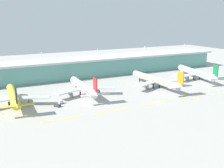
{
  "coord_description": "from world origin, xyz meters",
  "views": [
    {
      "loc": [
        -115.08,
        -154.52,
        60.01
      ],
      "look_at": [
        -16.11,
        38.86,
        7.0
      ],
      "focal_mm": 45.26,
      "sensor_mm": 36.0,
      "label": 1
    }
  ],
  "objects_px": {
    "airliner_farthest": "(196,73)",
    "airliner_far_middle": "(155,80)",
    "pushback_tug": "(57,105)",
    "safety_cone_left_wingtip": "(35,110)",
    "airliner_nearest": "(13,97)",
    "baggage_cart": "(61,102)",
    "safety_cone_nose_front": "(51,107)",
    "safety_cone_right_wingtip": "(2,114)",
    "airliner_near_middle": "(84,87)"
  },
  "relations": [
    {
      "from": "airliner_farthest",
      "to": "airliner_far_middle",
      "type": "bearing_deg",
      "value": -171.8
    },
    {
      "from": "pushback_tug",
      "to": "safety_cone_left_wingtip",
      "type": "bearing_deg",
      "value": -174.46
    },
    {
      "from": "airliner_nearest",
      "to": "baggage_cart",
      "type": "relative_size",
      "value": 14.73
    },
    {
      "from": "safety_cone_left_wingtip",
      "to": "safety_cone_nose_front",
      "type": "bearing_deg",
      "value": 11.94
    },
    {
      "from": "safety_cone_left_wingtip",
      "to": "safety_cone_right_wingtip",
      "type": "xyz_separation_m",
      "value": [
        -19.7,
        2.72,
        0.0
      ]
    },
    {
      "from": "airliner_nearest",
      "to": "airliner_far_middle",
      "type": "height_order",
      "value": "same"
    },
    {
      "from": "baggage_cart",
      "to": "safety_cone_right_wingtip",
      "type": "xyz_separation_m",
      "value": [
        -38.82,
        -3.98,
        -0.91
      ]
    },
    {
      "from": "pushback_tug",
      "to": "baggage_cart",
      "type": "bearing_deg",
      "value": 52.64
    },
    {
      "from": "airliner_farthest",
      "to": "pushback_tug",
      "type": "xyz_separation_m",
      "value": [
        -142.77,
        -20.79,
        -5.35
      ]
    },
    {
      "from": "airliner_nearest",
      "to": "airliner_farthest",
      "type": "bearing_deg",
      "value": 1.67
    },
    {
      "from": "airliner_nearest",
      "to": "airliner_farthest",
      "type": "distance_m",
      "value": 168.44
    },
    {
      "from": "baggage_cart",
      "to": "airliner_near_middle",
      "type": "bearing_deg",
      "value": 30.79
    },
    {
      "from": "airliner_nearest",
      "to": "airliner_near_middle",
      "type": "relative_size",
      "value": 0.96
    },
    {
      "from": "baggage_cart",
      "to": "safety_cone_left_wingtip",
      "type": "xyz_separation_m",
      "value": [
        -19.12,
        -6.7,
        -0.91
      ]
    },
    {
      "from": "airliner_nearest",
      "to": "pushback_tug",
      "type": "distance_m",
      "value": 30.59
    },
    {
      "from": "airliner_nearest",
      "to": "pushback_tug",
      "type": "xyz_separation_m",
      "value": [
        25.6,
        -15.86,
        -5.34
      ]
    },
    {
      "from": "baggage_cart",
      "to": "airliner_far_middle",
      "type": "bearing_deg",
      "value": 5.27
    },
    {
      "from": "airliner_near_middle",
      "to": "pushback_tug",
      "type": "bearing_deg",
      "value": -144.85
    },
    {
      "from": "pushback_tug",
      "to": "safety_cone_nose_front",
      "type": "relative_size",
      "value": 7.14
    },
    {
      "from": "airliner_farthest",
      "to": "airliner_nearest",
      "type": "bearing_deg",
      "value": -178.33
    },
    {
      "from": "safety_cone_left_wingtip",
      "to": "safety_cone_nose_front",
      "type": "xyz_separation_m",
      "value": [
        11.26,
        2.38,
        0.0
      ]
    },
    {
      "from": "airliner_nearest",
      "to": "baggage_cart",
      "type": "bearing_deg",
      "value": -19.75
    },
    {
      "from": "pushback_tug",
      "to": "safety_cone_right_wingtip",
      "type": "xyz_separation_m",
      "value": [
        -34.82,
        1.25,
        -0.75
      ]
    },
    {
      "from": "airliner_far_middle",
      "to": "safety_cone_nose_front",
      "type": "distance_m",
      "value": 94.6
    },
    {
      "from": "pushback_tug",
      "to": "safety_cone_right_wingtip",
      "type": "distance_m",
      "value": 34.85
    },
    {
      "from": "safety_cone_left_wingtip",
      "to": "airliner_nearest",
      "type": "bearing_deg",
      "value": 121.15
    },
    {
      "from": "airliner_farthest",
      "to": "safety_cone_nose_front",
      "type": "distance_m",
      "value": 148.1
    },
    {
      "from": "airliner_near_middle",
      "to": "airliner_farthest",
      "type": "relative_size",
      "value": 0.92
    },
    {
      "from": "airliner_near_middle",
      "to": "safety_cone_nose_front",
      "type": "bearing_deg",
      "value": -149.72
    },
    {
      "from": "airliner_near_middle",
      "to": "airliner_nearest",
      "type": "bearing_deg",
      "value": -177.01
    },
    {
      "from": "airliner_farthest",
      "to": "baggage_cart",
      "type": "bearing_deg",
      "value": -173.61
    },
    {
      "from": "airliner_farthest",
      "to": "baggage_cart",
      "type": "relative_size",
      "value": 16.71
    },
    {
      "from": "safety_cone_left_wingtip",
      "to": "safety_cone_nose_front",
      "type": "relative_size",
      "value": 1.0
    },
    {
      "from": "pushback_tug",
      "to": "safety_cone_left_wingtip",
      "type": "distance_m",
      "value": 15.21
    },
    {
      "from": "baggage_cart",
      "to": "safety_cone_right_wingtip",
      "type": "relative_size",
      "value": 5.73
    },
    {
      "from": "safety_cone_left_wingtip",
      "to": "safety_cone_right_wingtip",
      "type": "distance_m",
      "value": 19.88
    },
    {
      "from": "airliner_near_middle",
      "to": "safety_cone_left_wingtip",
      "type": "distance_m",
      "value": 46.51
    },
    {
      "from": "airliner_far_middle",
      "to": "safety_cone_left_wingtip",
      "type": "bearing_deg",
      "value": -172.07
    },
    {
      "from": "airliner_far_middle",
      "to": "safety_cone_left_wingtip",
      "type": "distance_m",
      "value": 106.06
    },
    {
      "from": "airliner_near_middle",
      "to": "baggage_cart",
      "type": "bearing_deg",
      "value": -149.21
    },
    {
      "from": "safety_cone_left_wingtip",
      "to": "airliner_near_middle",
      "type": "bearing_deg",
      "value": 25.78
    },
    {
      "from": "pushback_tug",
      "to": "airliner_far_middle",
      "type": "bearing_deg",
      "value": 8.33
    },
    {
      "from": "airliner_nearest",
      "to": "safety_cone_right_wingtip",
      "type": "relative_size",
      "value": 84.35
    },
    {
      "from": "airliner_far_middle",
      "to": "safety_cone_left_wingtip",
      "type": "height_order",
      "value": "airliner_far_middle"
    },
    {
      "from": "airliner_near_middle",
      "to": "airliner_far_middle",
      "type": "relative_size",
      "value": 0.88
    },
    {
      "from": "airliner_nearest",
      "to": "safety_cone_left_wingtip",
      "type": "relative_size",
      "value": 84.35
    },
    {
      "from": "airliner_nearest",
      "to": "safety_cone_nose_front",
      "type": "relative_size",
      "value": 84.35
    },
    {
      "from": "airliner_near_middle",
      "to": "baggage_cart",
      "type": "distance_m",
      "value": 26.58
    },
    {
      "from": "airliner_near_middle",
      "to": "safety_cone_right_wingtip",
      "type": "distance_m",
      "value": 63.91
    },
    {
      "from": "safety_cone_left_wingtip",
      "to": "safety_cone_nose_front",
      "type": "height_order",
      "value": "same"
    }
  ]
}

